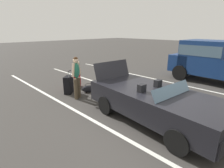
{
  "coord_description": "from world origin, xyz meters",
  "views": [
    {
      "loc": [
        2.57,
        -4.27,
        2.62
      ],
      "look_at": [
        -1.81,
        0.02,
        0.75
      ],
      "focal_mm": 28.58,
      "sensor_mm": 36.0,
      "label": 1
    }
  ],
  "objects": [
    {
      "name": "lot_line_far",
      "position": [
        0.0,
        4.09,
        0.0
      ],
      "size": [
        18.0,
        0.12,
        0.01
      ],
      "primitive_type": "cube",
      "color": "silver",
      "rests_on": "ground_plane"
    },
    {
      "name": "suitcase_medium_bright",
      "position": [
        -4.35,
        0.22,
        0.31
      ],
      "size": [
        0.45,
        0.45,
        0.62
      ],
      "rotation": [
        0.0,
        0.0,
        0.79
      ],
      "color": "red",
      "rests_on": "ground_plane"
    },
    {
      "name": "duffel_bag",
      "position": [
        -3.4,
        0.17,
        0.16
      ],
      "size": [
        0.58,
        0.7,
        0.34
      ],
      "rotation": [
        0.0,
        0.0,
        4.2
      ],
      "color": "black",
      "rests_on": "ground_plane"
    },
    {
      "name": "traveler_person",
      "position": [
        -3.14,
        -0.59,
        0.93
      ],
      "size": [
        0.33,
        0.58,
        1.65
      ],
      "rotation": [
        0.0,
        0.0,
        0.43
      ],
      "color": "#4C3F2D",
      "rests_on": "ground_plane"
    },
    {
      "name": "ground_plane",
      "position": [
        0.0,
        0.0,
        0.0
      ],
      "size": [
        80.0,
        80.0,
        0.0
      ],
      "primitive_type": "plane",
      "color": "#383533"
    },
    {
      "name": "lot_line_mid",
      "position": [
        0.0,
        1.39,
        0.0
      ],
      "size": [
        18.0,
        0.12,
        0.01
      ],
      "primitive_type": "cube",
      "color": "silver",
      "rests_on": "ground_plane"
    },
    {
      "name": "suitcase_large_black",
      "position": [
        -3.91,
        -0.53,
        0.37
      ],
      "size": [
        0.52,
        0.55,
        0.99
      ],
      "rotation": [
        0.0,
        0.0,
        3.83
      ],
      "color": "black",
      "rests_on": "ground_plane"
    },
    {
      "name": "lot_line_near",
      "position": [
        0.0,
        -1.31,
        0.0
      ],
      "size": [
        18.0,
        0.12,
        0.01
      ],
      "primitive_type": "cube",
      "color": "silver",
      "rests_on": "ground_plane"
    },
    {
      "name": "convertible_car",
      "position": [
        0.2,
        -0.02,
        0.59
      ],
      "size": [
        4.27,
        2.1,
        1.53
      ],
      "rotation": [
        0.0,
        0.0,
        -0.09
      ],
      "color": "black",
      "rests_on": "ground_plane"
    },
    {
      "name": "parked_pickup_truck_near",
      "position": [
        -0.22,
        5.78,
        1.11
      ],
      "size": [
        5.07,
        2.21,
        2.1
      ],
      "rotation": [
        0.0,
        0.0,
        3.1
      ],
      "color": "navy",
      "rests_on": "ground_plane"
    }
  ]
}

